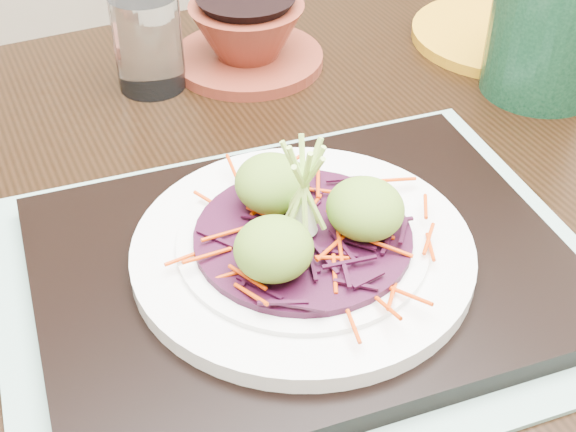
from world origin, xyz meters
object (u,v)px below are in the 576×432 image
green_jar (550,28)px  terracotta_bowl_set (247,38)px  white_plate (303,250)px  yellow_plate (500,35)px  serving_tray (302,267)px  dining_table (285,316)px  water_glass (148,42)px

green_jar → terracotta_bowl_set: bearing=136.1°
terracotta_bowl_set → green_jar: bearing=-43.9°
white_plate → green_jar: (0.38, 0.10, 0.04)m
yellow_plate → green_jar: green_jar is taller
serving_tray → terracotta_bowl_set: bearing=79.3°
dining_table → white_plate: (-0.02, -0.06, 0.14)m
water_glass → yellow_plate: size_ratio=0.49×
serving_tray → water_glass: bearing=97.7°
terracotta_bowl_set → yellow_plate: bearing=-22.3°
serving_tray → terracotta_bowl_set: (0.15, 0.32, 0.02)m
yellow_plate → green_jar: size_ratio=1.46×
white_plate → water_glass: size_ratio=2.55×
white_plate → green_jar: green_jar is taller
serving_tray → green_jar: bearing=29.4°
dining_table → water_glass: size_ratio=14.03×
white_plate → terracotta_bowl_set: (0.15, 0.32, 0.00)m
yellow_plate → green_jar: bearing=-116.2°
serving_tray → white_plate: (0.00, 0.00, 0.02)m
terracotta_bowl_set → green_jar: (0.23, -0.22, 0.04)m
white_plate → green_jar: bearing=15.3°
serving_tray → white_plate: bearing=0.0°
dining_table → serving_tray: serving_tray is taller
yellow_plate → water_glass: bearing=161.5°
dining_table → serving_tray: bearing=-102.9°
green_jar → yellow_plate: bearing=63.8°
white_plate → water_glass: (0.04, 0.34, 0.02)m
terracotta_bowl_set → green_jar: 0.32m
water_glass → dining_table: bearing=-92.9°
dining_table → yellow_plate: 0.44m
serving_tray → white_plate: white_plate is taller
dining_table → water_glass: 0.32m
dining_table → terracotta_bowl_set: terracotta_bowl_set is taller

